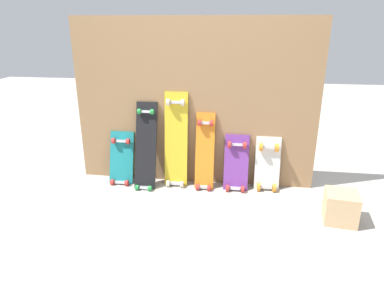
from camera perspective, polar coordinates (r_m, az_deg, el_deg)
The scene contains 9 objects.
ground_plane at distance 3.34m, azimuth 0.17°, elevation -6.47°, with size 12.00×12.00×0.00m, color #B2AAA0.
plywood_wall_panel at distance 3.15m, azimuth 0.35°, elevation 6.57°, with size 2.21×0.04×1.52m, color #99724C.
skateboard_teal at distance 3.37m, azimuth -11.55°, elevation -2.85°, with size 0.23×0.21×0.55m.
skateboard_black at distance 3.21m, azimuth -7.63°, elevation -0.94°, with size 0.19×0.28×0.85m.
skateboard_yellow at distance 3.19m, azimuth -2.66°, elevation 0.10°, with size 0.21×0.18×0.94m.
skateboard_orange at distance 3.17m, azimuth 2.10°, elevation -1.82°, with size 0.17×0.21×0.76m.
skateboard_purple at distance 3.19m, azimuth 7.27°, elevation -3.67°, with size 0.22×0.20×0.57m.
skateboard_white at distance 3.23m, azimuth 12.30°, elevation -3.71°, with size 0.22×0.16×0.55m.
wooden_crate at distance 2.94m, azimuth 23.27°, elevation -9.52°, with size 0.24×0.24×0.24m, color tan.
Camera 1 is at (0.40, -2.98, 1.47)m, focal length 32.40 mm.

